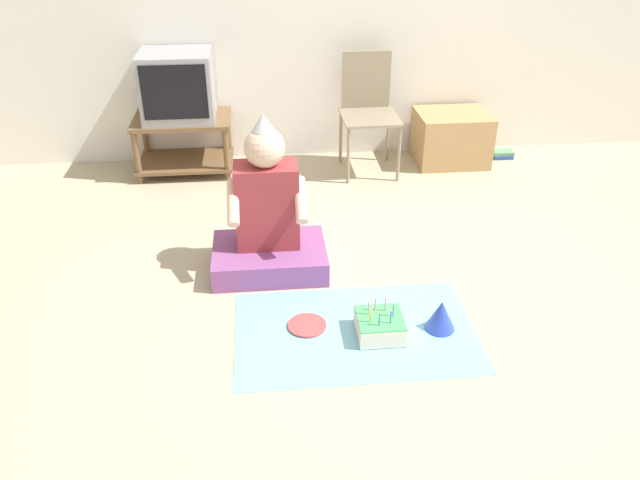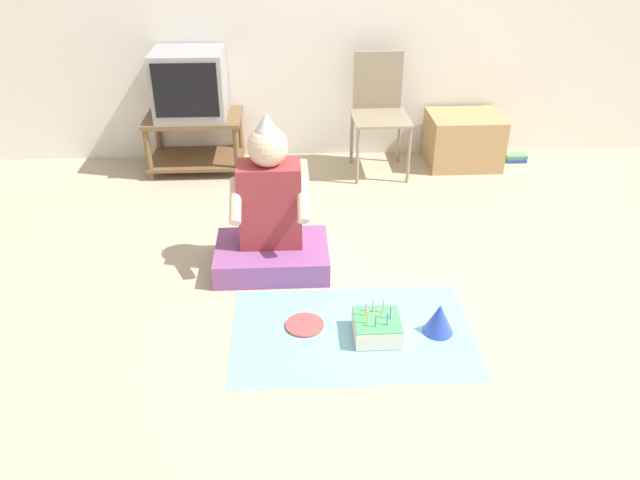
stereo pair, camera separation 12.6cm
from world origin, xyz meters
name	(u,v)px [view 2 (the right image)]	position (x,y,z in m)	size (l,w,h in m)	color
ground_plane	(408,323)	(0.00, 0.00, 0.00)	(16.00, 16.00, 0.00)	tan
tv_stand	(195,137)	(-1.28, 2.04, 0.25)	(0.71, 0.48, 0.42)	brown
tv	(190,84)	(-1.28, 2.05, 0.66)	(0.51, 0.47, 0.48)	#99999E
folding_chair	(379,106)	(0.10, 1.98, 0.49)	(0.42, 0.44, 0.86)	gray
cardboard_box_stack	(463,140)	(0.77, 2.03, 0.20)	(0.55, 0.46, 0.39)	tan
book_pile	(515,157)	(1.22, 2.07, 0.03)	(0.17, 0.13, 0.05)	#284793
person_seated	(271,221)	(-0.69, 0.59, 0.28)	(0.64, 0.46, 0.90)	#8C4C8C
party_cloth	(352,332)	(-0.29, -0.06, 0.00)	(1.18, 0.75, 0.01)	#7FC6E0
birthday_cake	(377,327)	(-0.17, -0.10, 0.06)	(0.23, 0.23, 0.18)	#F4E0C6
party_hat_blue	(439,318)	(0.13, -0.08, 0.08)	(0.15, 0.15, 0.16)	blue
paper_plate	(305,324)	(-0.52, 0.00, 0.01)	(0.19, 0.19, 0.01)	#D84C4C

